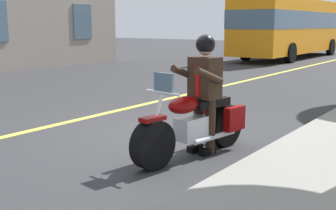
{
  "coord_description": "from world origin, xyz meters",
  "views": [
    {
      "loc": [
        5.8,
        4.4,
        1.88
      ],
      "look_at": [
        0.96,
        0.85,
        0.75
      ],
      "focal_mm": 45.93,
      "sensor_mm": 36.0,
      "label": 1
    }
  ],
  "objects": [
    {
      "name": "rider_main",
      "position": [
        0.53,
        1.18,
        1.04
      ],
      "size": [
        0.67,
        0.61,
        1.74
      ],
      "color": "black",
      "rests_on": "ground_plane"
    },
    {
      "name": "bus_near",
      "position": [
        -18.12,
        -4.52,
        1.87
      ],
      "size": [
        11.05,
        2.7,
        3.3
      ],
      "color": "orange",
      "rests_on": "ground_plane"
    },
    {
      "name": "lane_center_stripe",
      "position": [
        0.0,
        -2.0,
        0.01
      ],
      "size": [
        60.0,
        0.16,
        0.01
      ],
      "primitive_type": "cube",
      "color": "#E5DB4C",
      "rests_on": "ground_plane"
    },
    {
      "name": "ground_plane",
      "position": [
        0.0,
        0.0,
        0.0
      ],
      "size": [
        80.0,
        80.0,
        0.0
      ],
      "primitive_type": "plane",
      "color": "#333335"
    },
    {
      "name": "motorcycle_main",
      "position": [
        0.71,
        1.15,
        0.45
      ],
      "size": [
        2.22,
        0.78,
        1.26
      ],
      "color": "black",
      "rests_on": "ground_plane"
    }
  ]
}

